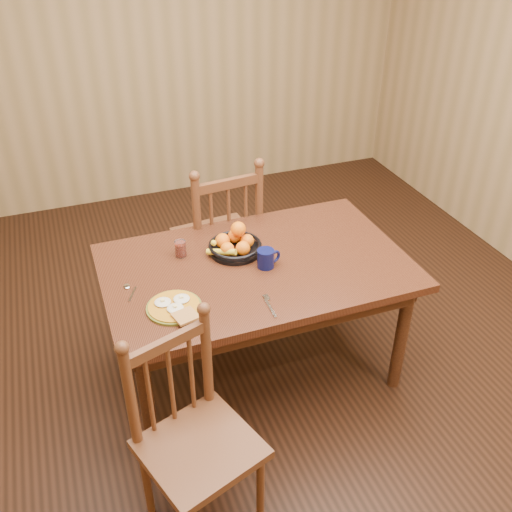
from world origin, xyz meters
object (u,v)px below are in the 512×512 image
object	(u,v)px
dining_table	(256,277)
breakfast_plate	(175,307)
chair_far	(220,239)
coffee_mug	(267,258)
fruit_bowl	(235,244)
chair_near	(194,439)

from	to	relation	value
dining_table	breakfast_plate	distance (m)	0.55
chair_far	breakfast_plate	size ratio (longest dim) A/B	3.62
coffee_mug	fruit_bowl	distance (m)	0.22
dining_table	chair_near	world-z (taller)	chair_near
chair_near	breakfast_plate	world-z (taller)	chair_near
dining_table	chair_near	size ratio (longest dim) A/B	1.61
chair_near	chair_far	bearing A→B (deg)	50.02
dining_table	coffee_mug	size ratio (longest dim) A/B	12.01
coffee_mug	dining_table	bearing A→B (deg)	137.81
chair_far	breakfast_plate	bearing A→B (deg)	55.50
chair_far	dining_table	bearing A→B (deg)	84.86
fruit_bowl	dining_table	bearing A→B (deg)	-66.11
dining_table	breakfast_plate	world-z (taller)	breakfast_plate
coffee_mug	fruit_bowl	size ratio (longest dim) A/B	0.46
dining_table	fruit_bowl	xyz separation A→B (m)	(-0.07, 0.15, 0.13)
chair_far	fruit_bowl	size ratio (longest dim) A/B	3.72
dining_table	breakfast_plate	xyz separation A→B (m)	(-0.49, -0.22, 0.10)
fruit_bowl	chair_near	bearing A→B (deg)	-118.36
chair_far	chair_near	distance (m)	1.53
chair_near	coffee_mug	size ratio (longest dim) A/B	7.44
coffee_mug	fruit_bowl	xyz separation A→B (m)	(-0.11, 0.19, -0.00)
chair_far	coffee_mug	distance (m)	0.75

